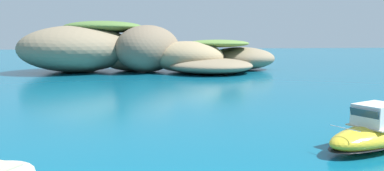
{
  "coord_description": "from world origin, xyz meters",
  "views": [
    {
      "loc": [
        -3.8,
        -2.78,
        5.46
      ],
      "look_at": [
        0.78,
        22.02,
        2.33
      ],
      "focal_mm": 35.4,
      "sensor_mm": 36.0,
      "label": 1
    }
  ],
  "objects": [
    {
      "name": "islet_large",
      "position": [
        -7.38,
        61.97,
        3.73
      ],
      "size": [
        31.46,
        24.33,
        8.42
      ],
      "color": "#9E8966",
      "rests_on": "ground"
    },
    {
      "name": "motorboat_yellow",
      "position": [
        8.89,
        13.82,
        0.75
      ],
      "size": [
        7.92,
        5.07,
        2.25
      ],
      "color": "yellow",
      "rests_on": "ground"
    },
    {
      "name": "islet_small",
      "position": [
        11.03,
        58.81,
        2.19
      ],
      "size": [
        25.07,
        21.99,
        5.28
      ],
      "color": "#84755B",
      "rests_on": "ground"
    }
  ]
}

